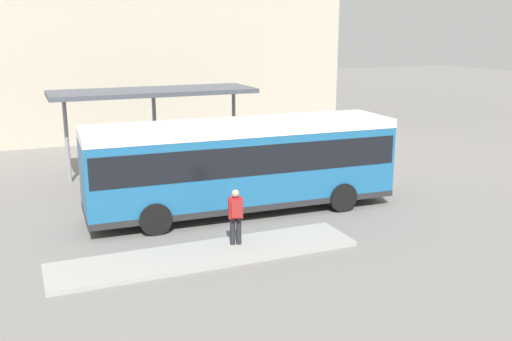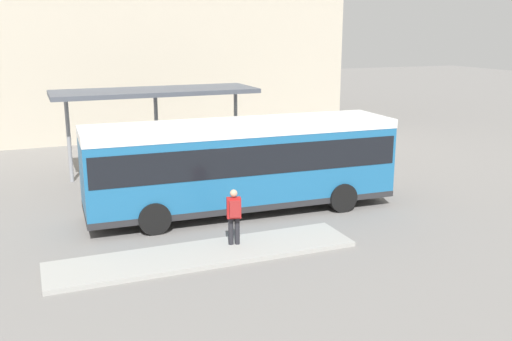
% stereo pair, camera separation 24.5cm
% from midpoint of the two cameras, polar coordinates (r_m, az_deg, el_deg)
% --- Properties ---
extents(ground_plane, '(120.00, 120.00, 0.00)m').
position_cam_midpoint_polar(ground_plane, '(19.20, -1.04, -4.09)').
color(ground_plane, slate).
extents(curb_island, '(8.31, 1.80, 0.12)m').
position_cam_midpoint_polar(curb_island, '(15.56, -4.67, -8.33)').
color(curb_island, '#9E9E99').
rests_on(curb_island, ground_plane).
extents(city_bus, '(10.24, 2.90, 3.03)m').
position_cam_midpoint_polar(city_bus, '(18.72, -1.04, 1.09)').
color(city_bus, '#1E6093').
rests_on(city_bus, ground_plane).
extents(pedestrian_waiting, '(0.42, 0.46, 1.58)m').
position_cam_midpoint_polar(pedestrian_waiting, '(15.69, -1.76, -4.33)').
color(pedestrian_waiting, '#232328').
rests_on(pedestrian_waiting, curb_island).
extents(bicycle_orange, '(0.48, 1.64, 0.71)m').
position_cam_midpoint_polar(bicycle_orange, '(26.68, 12.40, 1.55)').
color(bicycle_orange, black).
rests_on(bicycle_orange, ground_plane).
extents(bicycle_green, '(0.48, 1.74, 0.75)m').
position_cam_midpoint_polar(bicycle_green, '(27.07, 11.04, 1.84)').
color(bicycle_green, black).
rests_on(bicycle_green, ground_plane).
extents(bicycle_blue, '(0.48, 1.58, 0.68)m').
position_cam_midpoint_polar(bicycle_blue, '(27.84, 10.92, 2.11)').
color(bicycle_blue, black).
rests_on(bicycle_blue, ground_plane).
extents(station_shelter, '(8.24, 2.82, 3.55)m').
position_cam_midpoint_polar(station_shelter, '(23.86, -9.76, 7.55)').
color(station_shelter, '#4C515B').
rests_on(station_shelter, ground_plane).
extents(potted_planter_near_shelter, '(0.88, 0.88, 1.24)m').
position_cam_midpoint_polar(potted_planter_near_shelter, '(22.70, -2.52, 0.44)').
color(potted_planter_near_shelter, slate).
rests_on(potted_planter_near_shelter, ground_plane).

